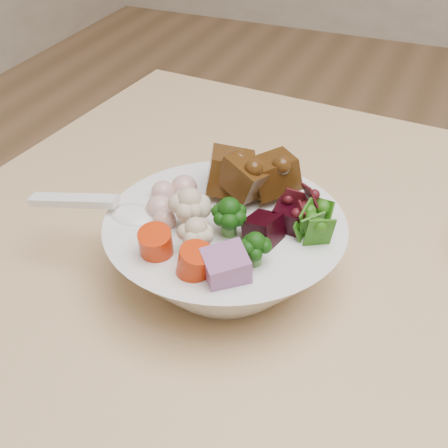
% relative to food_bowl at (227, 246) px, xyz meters
% --- Properties ---
extents(food_bowl, '(0.23, 0.23, 0.12)m').
position_rel_food_bowl_xyz_m(food_bowl, '(0.00, 0.00, 0.00)').
color(food_bowl, white).
rests_on(food_bowl, dining_table).
extents(soup_spoon, '(0.14, 0.04, 0.03)m').
position_rel_food_bowl_xyz_m(soup_spoon, '(-0.10, -0.03, 0.03)').
color(soup_spoon, white).
rests_on(soup_spoon, food_bowl).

